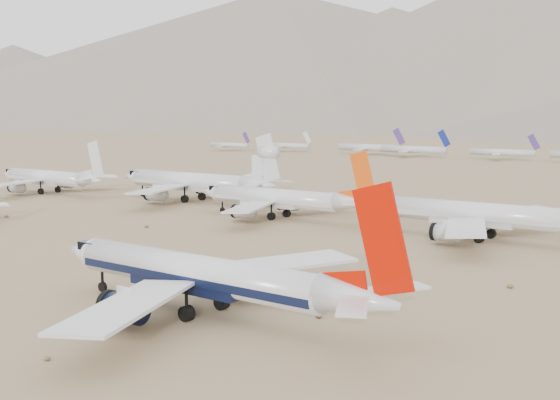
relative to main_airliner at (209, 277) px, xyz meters
name	(u,v)px	position (x,y,z in m)	size (l,w,h in m)	color
ground	(170,291)	(-13.04, 5.99, -5.03)	(7000.00, 7000.00, 0.00)	#8F7653
main_airliner	(209,277)	(0.00, 0.00, 0.00)	(51.80, 50.59, 18.28)	white
row2_gold_tail	(489,216)	(8.41, 72.62, 0.07)	(51.14, 50.02, 18.21)	white
row2_orange_tail	(281,199)	(-42.89, 72.02, -0.18)	(48.43, 47.38, 17.28)	white
row2_white_trijet	(197,182)	(-82.88, 84.54, 0.86)	(57.37, 56.07, 20.33)	white
row2_white_twin	(50,178)	(-135.76, 71.99, -0.06)	(49.35, 48.29, 17.64)	white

